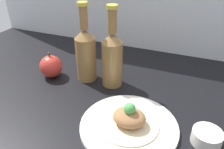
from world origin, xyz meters
TOP-DOWN VIEW (x-y plane):
  - ground_plane at (0.00, 0.00)cm, footprint 180.00×110.00cm
  - plate at (7.32, -3.90)cm, footprint 28.27×28.27cm
  - plated_food at (7.32, -3.90)cm, footprint 17.11×17.11cm
  - cider_bottle_left at (-16.61, 15.94)cm, footprint 7.59×7.59cm
  - cider_bottle_right at (-5.96, 15.94)cm, footprint 7.59×7.59cm
  - apple at (-30.40, 11.96)cm, footprint 8.81×8.81cm
  - dipping_bowl at (28.06, -1.41)cm, footprint 7.87×7.87cm

SIDE VIEW (x-z plane):
  - ground_plane at x=0.00cm, z-range -4.00..0.00cm
  - plate at x=7.32cm, z-range 0.04..1.50cm
  - dipping_bowl at x=28.06cm, z-range 0.00..3.82cm
  - plated_food at x=7.32cm, z-range -0.24..7.13cm
  - apple at x=-30.40cm, z-range -0.83..9.65cm
  - cider_bottle_left at x=-16.61cm, z-range -3.56..25.90cm
  - cider_bottle_right at x=-5.96cm, z-range -3.56..25.90cm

